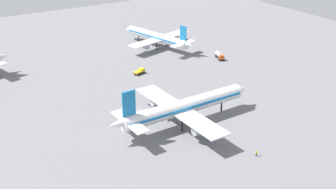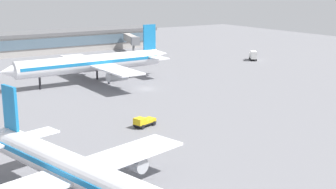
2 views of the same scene
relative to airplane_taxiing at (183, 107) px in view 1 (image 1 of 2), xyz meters
name	(u,v)px [view 1 (image 1 of 2)]	position (x,y,z in m)	size (l,w,h in m)	color
ground	(136,112)	(-8.16, 14.10, -5.39)	(288.00, 288.00, 0.00)	slate
airplane_taxiing	(183,107)	(0.00, 0.00, 0.00)	(48.69, 38.96, 14.83)	white
airplane_distant	(158,37)	(30.82, 66.08, -0.79)	(33.46, 41.02, 12.65)	white
fuel_truck	(220,56)	(44.71, 39.11, -4.00)	(3.84, 6.58, 2.50)	black
pushback_tractor	(140,71)	(8.40, 41.87, -4.42)	(4.77, 3.25, 1.90)	black
ground_crew_worker	(256,153)	(6.14, -25.13, -4.54)	(0.47, 0.56, 1.67)	#1E2338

